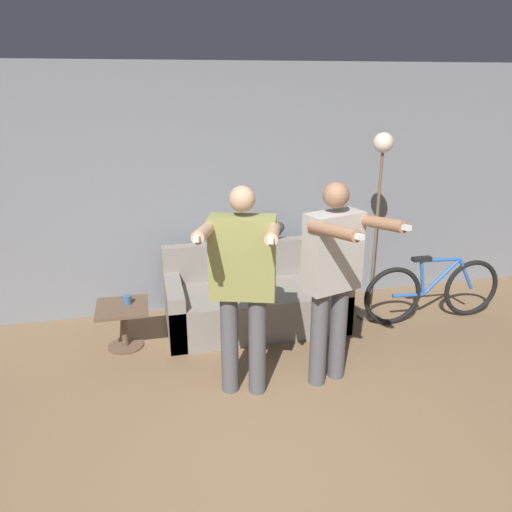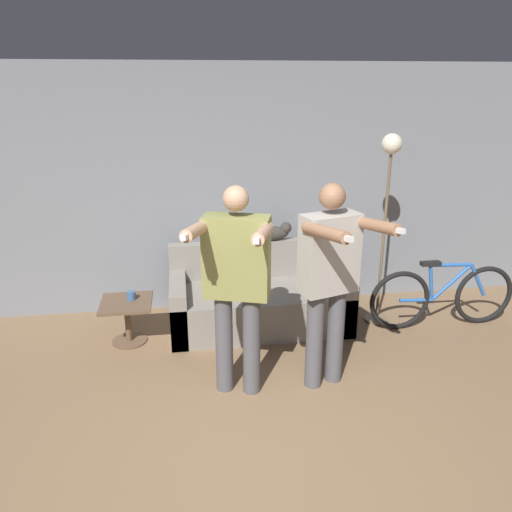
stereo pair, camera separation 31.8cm
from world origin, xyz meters
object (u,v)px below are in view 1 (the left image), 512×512
(couch, at_px, (255,301))
(side_table, at_px, (123,317))
(cat, at_px, (265,232))
(person_left, at_px, (243,278))
(cup, at_px, (127,300))
(person_right, at_px, (333,272))
(floor_lamp, at_px, (380,182))
(bicycle, at_px, (433,291))

(couch, height_order, side_table, couch)
(cat, bearing_deg, person_left, -110.42)
(cat, height_order, cup, cat)
(person_left, xyz_separation_m, person_right, (0.73, -0.00, -0.01))
(person_right, distance_m, side_table, 2.06)
(person_right, distance_m, floor_lamp, 1.45)
(couch, bearing_deg, cat, 59.07)
(person_left, xyz_separation_m, cat, (0.54, 1.46, -0.10))
(person_left, bearing_deg, floor_lamp, 50.72)
(cat, bearing_deg, floor_lamp, -20.92)
(couch, bearing_deg, person_left, -107.27)
(cup, relative_size, bicycle, 0.05)
(person_right, height_order, floor_lamp, floor_lamp)
(side_table, bearing_deg, floor_lamp, 1.76)
(side_table, bearing_deg, cat, 17.99)
(person_left, xyz_separation_m, side_table, (-0.95, 0.97, -0.69))
(person_right, relative_size, bicycle, 1.10)
(person_right, bearing_deg, person_left, 163.07)
(person_left, height_order, floor_lamp, floor_lamp)
(couch, bearing_deg, person_right, -71.88)
(person_left, height_order, bicycle, person_left)
(couch, distance_m, side_table, 1.32)
(person_left, xyz_separation_m, cup, (-0.91, 1.01, -0.53))
(side_table, distance_m, cup, 0.17)
(side_table, bearing_deg, cup, 41.53)
(person_left, bearing_deg, cat, 87.16)
(couch, relative_size, cat, 3.31)
(person_left, bearing_deg, person_right, 17.50)
(cup, bearing_deg, person_left, -48.23)
(couch, distance_m, cup, 1.28)
(couch, xyz_separation_m, bicycle, (1.85, -0.32, 0.07))
(person_left, bearing_deg, side_table, 152.11)
(person_right, xyz_separation_m, cup, (-1.64, 1.02, -0.52))
(floor_lamp, distance_m, side_table, 2.81)
(cat, relative_size, floor_lamp, 0.28)
(bicycle, bearing_deg, cat, 159.35)
(cat, distance_m, floor_lamp, 1.27)
(cat, relative_size, cup, 6.60)
(couch, xyz_separation_m, side_table, (-1.31, -0.18, 0.04))
(person_right, distance_m, cat, 1.47)
(person_left, distance_m, person_right, 0.73)
(person_right, relative_size, floor_lamp, 0.87)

